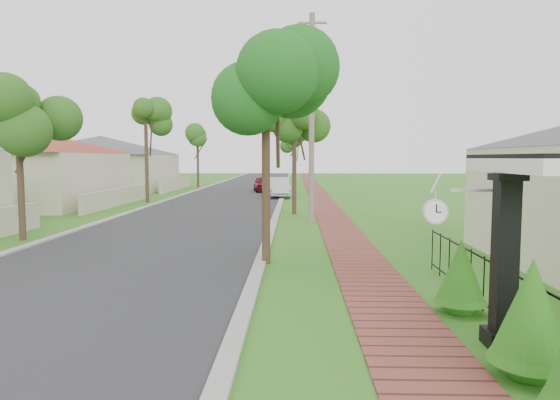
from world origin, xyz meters
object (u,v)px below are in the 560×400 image
(parked_car_white, at_px, (279,187))
(utility_pole, at_px, (312,118))
(porch_post, at_px, (504,270))
(station_clock, at_px, (438,210))
(near_tree, at_px, (266,93))
(parked_car_red, at_px, (264,184))

(parked_car_white, xyz_separation_m, utility_pole, (1.83, -13.48, 3.71))
(porch_post, xyz_separation_m, parked_car_white, (-4.15, 27.39, -0.44))
(utility_pole, bearing_deg, parked_car_white, 97.72)
(porch_post, distance_m, station_clock, 1.25)
(porch_post, bearing_deg, utility_pole, 99.48)
(station_clock, bearing_deg, utility_pole, 96.24)
(porch_post, distance_m, near_tree, 7.46)
(near_tree, bearing_deg, parked_car_red, 93.76)
(station_clock, bearing_deg, parked_car_white, 96.98)
(porch_post, relative_size, parked_car_white, 0.61)
(utility_pole, xyz_separation_m, station_clock, (1.48, -13.51, -2.44))
(parked_car_white, xyz_separation_m, station_clock, (3.30, -26.99, 1.27))
(porch_post, height_order, parked_car_white, porch_post)
(parked_car_red, xyz_separation_m, near_tree, (1.80, -27.35, 3.71))
(utility_pole, bearing_deg, porch_post, -80.52)
(porch_post, relative_size, utility_pole, 0.29)
(near_tree, height_order, utility_pole, utility_pole)
(parked_car_red, xyz_separation_m, station_clock, (4.70, -32.53, 1.32))
(near_tree, bearing_deg, utility_pole, 80.28)
(parked_car_red, bearing_deg, station_clock, -90.30)
(porch_post, relative_size, parked_car_red, 0.68)
(parked_car_red, relative_size, utility_pole, 0.43)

